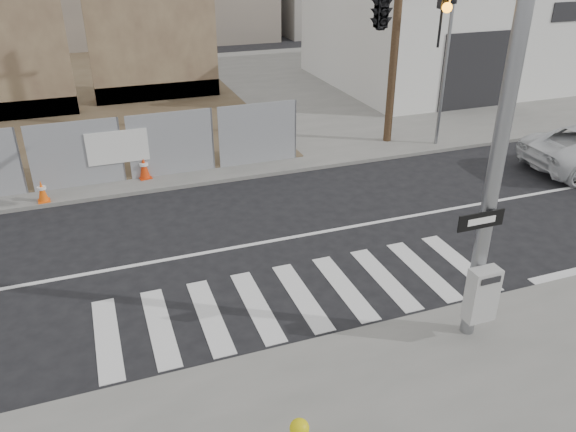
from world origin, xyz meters
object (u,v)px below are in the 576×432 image
object	(u,v)px
signal_pole	(414,56)
traffic_cone_d	(144,168)
auto_shop	(450,31)
traffic_cone_c	(42,191)

from	to	relation	value
signal_pole	traffic_cone_d	xyz separation A→B (m)	(-4.81, 7.00, -4.31)
auto_shop	traffic_cone_d	xyz separation A→B (m)	(-16.31, -8.01, -2.07)
auto_shop	traffic_cone_c	world-z (taller)	auto_shop
signal_pole	auto_shop	world-z (taller)	signal_pole
auto_shop	traffic_cone_c	xyz separation A→B (m)	(-19.23, -8.75, -2.10)
signal_pole	traffic_cone_c	bearing A→B (deg)	140.97
signal_pole	auto_shop	size ratio (longest dim) A/B	0.58
auto_shop	traffic_cone_d	bearing A→B (deg)	-153.83
traffic_cone_c	traffic_cone_d	xyz separation A→B (m)	(2.92, 0.73, 0.04)
traffic_cone_d	signal_pole	bearing A→B (deg)	-55.52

